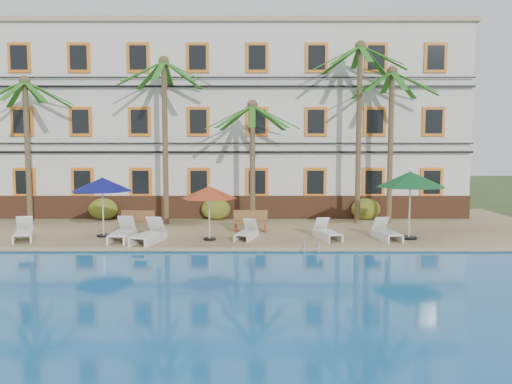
{
  "coord_description": "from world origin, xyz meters",
  "views": [
    {
      "loc": [
        1.45,
        -18.66,
        3.96
      ],
      "look_at": [
        1.44,
        3.0,
        2.0
      ],
      "focal_mm": 35.0,
      "sensor_mm": 36.0,
      "label": 1
    }
  ],
  "objects_px": {
    "bench_right": "(250,221)",
    "pool_ladder": "(311,250)",
    "bench_left": "(138,221)",
    "palm_e": "(391,122)",
    "lounger_f": "(386,233)",
    "lounger_a": "(24,232)",
    "lounger_b": "(123,233)",
    "lounger_d": "(247,233)",
    "lounger_c": "(149,235)",
    "palm_b": "(165,117)",
    "palm_c": "(252,142)",
    "umbrella_green": "(410,180)",
    "umbrella_blue": "(102,185)",
    "palm_d": "(359,108)",
    "lounger_e": "(327,232)",
    "umbrella_red": "(209,193)",
    "palm_a": "(27,128)"
  },
  "relations": [
    {
      "from": "lounger_e",
      "to": "lounger_f",
      "type": "relative_size",
      "value": 0.98
    },
    {
      "from": "bench_right",
      "to": "lounger_f",
      "type": "bearing_deg",
      "value": -19.18
    },
    {
      "from": "umbrella_blue",
      "to": "pool_ladder",
      "type": "relative_size",
      "value": 3.41
    },
    {
      "from": "palm_b",
      "to": "umbrella_green",
      "type": "height_order",
      "value": "palm_b"
    },
    {
      "from": "palm_b",
      "to": "pool_ladder",
      "type": "xyz_separation_m",
      "value": [
        6.3,
        -6.17,
        -5.13
      ]
    },
    {
      "from": "lounger_b",
      "to": "bench_right",
      "type": "distance_m",
      "value": 5.5
    },
    {
      "from": "palm_c",
      "to": "bench_left",
      "type": "distance_m",
      "value": 6.4
    },
    {
      "from": "lounger_a",
      "to": "lounger_e",
      "type": "distance_m",
      "value": 12.18
    },
    {
      "from": "palm_b",
      "to": "bench_left",
      "type": "xyz_separation_m",
      "value": [
        -0.87,
        -2.19,
        -4.66
      ]
    },
    {
      "from": "umbrella_blue",
      "to": "lounger_b",
      "type": "height_order",
      "value": "umbrella_blue"
    },
    {
      "from": "lounger_c",
      "to": "lounger_e",
      "type": "bearing_deg",
      "value": 6.14
    },
    {
      "from": "palm_d",
      "to": "pool_ladder",
      "type": "distance_m",
      "value": 8.96
    },
    {
      "from": "lounger_a",
      "to": "bench_left",
      "type": "height_order",
      "value": "bench_left"
    },
    {
      "from": "umbrella_red",
      "to": "lounger_f",
      "type": "height_order",
      "value": "umbrella_red"
    },
    {
      "from": "lounger_d",
      "to": "lounger_c",
      "type": "bearing_deg",
      "value": -168.35
    },
    {
      "from": "bench_left",
      "to": "bench_right",
      "type": "distance_m",
      "value": 4.96
    },
    {
      "from": "lounger_b",
      "to": "lounger_d",
      "type": "bearing_deg",
      "value": 4.04
    },
    {
      "from": "umbrella_blue",
      "to": "bench_left",
      "type": "distance_m",
      "value": 2.36
    },
    {
      "from": "lounger_a",
      "to": "umbrella_blue",
      "type": "bearing_deg",
      "value": 13.2
    },
    {
      "from": "bench_left",
      "to": "lounger_e",
      "type": "bearing_deg",
      "value": -12.06
    },
    {
      "from": "lounger_a",
      "to": "bench_left",
      "type": "bearing_deg",
      "value": 24.68
    },
    {
      "from": "umbrella_blue",
      "to": "umbrella_green",
      "type": "height_order",
      "value": "umbrella_green"
    },
    {
      "from": "bench_right",
      "to": "pool_ladder",
      "type": "distance_m",
      "value": 4.67
    },
    {
      "from": "palm_c",
      "to": "lounger_c",
      "type": "bearing_deg",
      "value": -132.18
    },
    {
      "from": "palm_e",
      "to": "bench_left",
      "type": "bearing_deg",
      "value": -168.62
    },
    {
      "from": "palm_e",
      "to": "lounger_f",
      "type": "xyz_separation_m",
      "value": [
        -1.21,
        -4.15,
        -4.6
      ]
    },
    {
      "from": "lounger_d",
      "to": "umbrella_blue",
      "type": "bearing_deg",
      "value": 175.17
    },
    {
      "from": "lounger_d",
      "to": "lounger_e",
      "type": "bearing_deg",
      "value": -0.47
    },
    {
      "from": "lounger_b",
      "to": "lounger_c",
      "type": "relative_size",
      "value": 0.93
    },
    {
      "from": "umbrella_blue",
      "to": "umbrella_red",
      "type": "height_order",
      "value": "umbrella_blue"
    },
    {
      "from": "umbrella_blue",
      "to": "lounger_e",
      "type": "bearing_deg",
      "value": -3.3
    },
    {
      "from": "umbrella_green",
      "to": "bench_left",
      "type": "distance_m",
      "value": 11.68
    },
    {
      "from": "umbrella_blue",
      "to": "lounger_e",
      "type": "distance_m",
      "value": 9.4
    },
    {
      "from": "lounger_a",
      "to": "lounger_b",
      "type": "bearing_deg",
      "value": -2.18
    },
    {
      "from": "lounger_f",
      "to": "bench_left",
      "type": "xyz_separation_m",
      "value": [
        -10.44,
        1.81,
        0.19
      ]
    },
    {
      "from": "bench_right",
      "to": "umbrella_blue",
      "type": "bearing_deg",
      "value": -167.99
    },
    {
      "from": "lounger_f",
      "to": "pool_ladder",
      "type": "xyz_separation_m",
      "value": [
        -3.27,
        -2.17,
        -0.28
      ]
    },
    {
      "from": "umbrella_red",
      "to": "umbrella_green",
      "type": "xyz_separation_m",
      "value": [
        8.05,
        0.19,
        0.5
      ]
    },
    {
      "from": "palm_a",
      "to": "palm_d",
      "type": "bearing_deg",
      "value": 0.41
    },
    {
      "from": "lounger_e",
      "to": "palm_c",
      "type": "bearing_deg",
      "value": 129.64
    },
    {
      "from": "lounger_d",
      "to": "lounger_f",
      "type": "distance_m",
      "value": 5.61
    },
    {
      "from": "umbrella_red",
      "to": "bench_left",
      "type": "xyz_separation_m",
      "value": [
        -3.34,
        1.93,
        -1.43
      ]
    },
    {
      "from": "umbrella_green",
      "to": "bench_right",
      "type": "relative_size",
      "value": 1.88
    },
    {
      "from": "lounger_f",
      "to": "bench_left",
      "type": "distance_m",
      "value": 10.6
    },
    {
      "from": "palm_a",
      "to": "bench_left",
      "type": "height_order",
      "value": "palm_a"
    },
    {
      "from": "palm_d",
      "to": "lounger_a",
      "type": "xyz_separation_m",
      "value": [
        -14.24,
        -4.29,
        -5.27
      ]
    },
    {
      "from": "palm_c",
      "to": "lounger_b",
      "type": "height_order",
      "value": "palm_c"
    },
    {
      "from": "lounger_b",
      "to": "lounger_d",
      "type": "xyz_separation_m",
      "value": [
        4.94,
        0.35,
        -0.05
      ]
    },
    {
      "from": "lounger_d",
      "to": "bench_left",
      "type": "distance_m",
      "value": 5.12
    },
    {
      "from": "umbrella_red",
      "to": "pool_ladder",
      "type": "relative_size",
      "value": 3.0
    }
  ]
}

